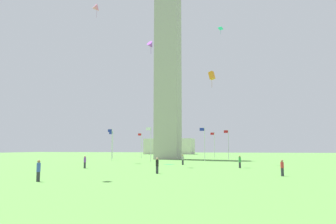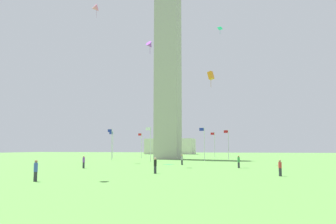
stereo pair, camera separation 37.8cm
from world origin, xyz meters
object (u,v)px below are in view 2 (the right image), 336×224
flagpole_s (228,143)px  person_green_shirt (239,162)px  person_black_shirt (155,166)px  distant_building (170,146)px  person_blue_shirt (36,171)px  person_red_shirt (280,168)px  flagpole_w (180,144)px  kite_purple_delta (150,45)px  picnic_blanket_near_first_person (169,164)px  flagpole_nw (141,144)px  obelisk_monument (168,54)px  flagpole_e (150,142)px  person_gray_shirt (182,160)px  kite_orange_box (211,75)px  flagpole_sw (214,144)px  kite_cyan_diamond (220,29)px  flagpole_ne (111,143)px  kite_pink_delta (97,9)px  flagpole_n (113,143)px  flagpole_se (204,142)px  person_purple_shirt (84,162)px

flagpole_s → person_green_shirt: size_ratio=4.15×
person_black_shirt → distant_building: size_ratio=0.08×
person_blue_shirt → person_red_shirt: 22.71m
person_red_shirt → flagpole_w: bearing=26.5°
kite_purple_delta → picnic_blanket_near_first_person: kite_purple_delta is taller
flagpole_nw → obelisk_monument: bearing=135.2°
flagpole_e → person_blue_shirt: 41.43m
person_gray_shirt → person_blue_shirt: person_blue_shirt is taller
flagpole_e → person_black_shirt: (-10.05, 30.74, -3.14)m
flagpole_w → kite_orange_box: kite_orange_box is taller
flagpole_sw → person_black_shirt: bearing=89.3°
kite_orange_box → distant_building: kite_orange_box is taller
flagpole_e → picnic_blanket_near_first_person: 13.30m
flagpole_sw → distant_building: flagpole_sw is taller
kite_cyan_diamond → flagpole_s: bearing=-89.2°
flagpole_ne → flagpole_sw: same height
person_blue_shirt → kite_orange_box: size_ratio=0.70×
kite_purple_delta → kite_cyan_diamond: bearing=-137.3°
person_green_shirt → kite_pink_delta: 45.65m
flagpole_n → flagpole_s: same height
flagpole_sw → person_gray_shirt: flagpole_sw is taller
flagpole_nw → kite_pink_delta: 41.37m
person_green_shirt → picnic_blanket_near_first_person: person_green_shirt is taller
flagpole_ne → person_red_shirt: bearing=133.6°
flagpole_e → distant_building: 85.57m
person_green_shirt → distant_building: size_ratio=0.08×
flagpole_nw → flagpole_w: bearing=-157.5°
obelisk_monument → kite_purple_delta: (-4.87, 31.59, -7.91)m
flagpole_s → distant_building: 75.64m
person_green_shirt → picnic_blanket_near_first_person: (11.93, -7.61, -0.86)m
person_green_shirt → picnic_blanket_near_first_person: bearing=41.8°
flagpole_s → person_blue_shirt: 57.77m
person_gray_shirt → kite_orange_box: size_ratio=0.66×
obelisk_monument → kite_pink_delta: (11.05, 19.22, 5.37)m
flagpole_nw → kite_pink_delta: (0.29, 29.91, 28.58)m
person_blue_shirt → kite_pink_delta: 50.71m
flagpole_e → person_gray_shirt: bearing=127.8°
flagpole_w → picnic_blanket_near_first_person: flagpole_w is taller
kite_pink_delta → kite_purple_delta: 24.14m
flagpole_e → flagpole_sw: same height
person_red_shirt → person_green_shirt: (4.39, -12.46, 0.07)m
flagpole_w → kite_purple_delta: bearing=96.0°
flagpole_w → person_blue_shirt: (-2.74, 71.46, -3.11)m
person_blue_shirt → person_red_shirt: bearing=-84.5°
obelisk_monument → person_green_shirt: size_ratio=31.18×
flagpole_ne → person_gray_shirt: bearing=140.7°
person_blue_shirt → person_black_shirt: size_ratio=1.03×
flagpole_n → kite_cyan_diamond: (-30.53, 21.93, 20.70)m
person_gray_shirt → flagpole_se: bearing=-12.3°
person_blue_shirt → person_purple_shirt: size_ratio=1.02×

